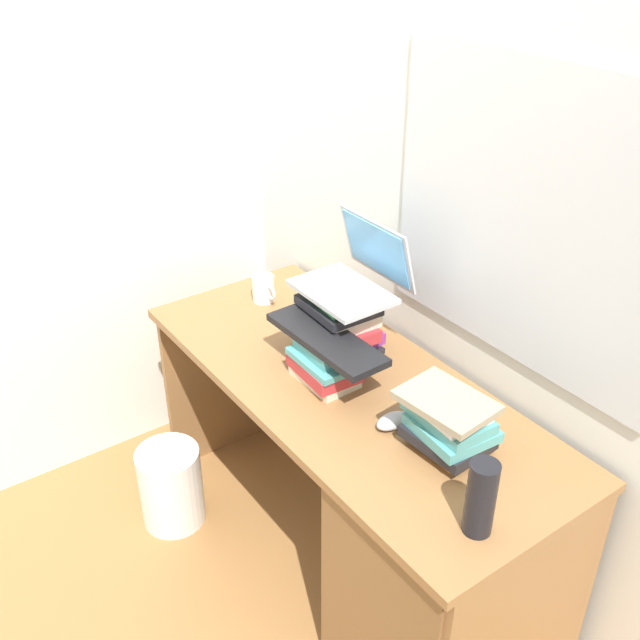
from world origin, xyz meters
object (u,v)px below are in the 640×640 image
at_px(keyboard, 326,339).
at_px(computer_mouse, 393,421).
at_px(water_bottle, 481,498).
at_px(wastebasket, 171,486).
at_px(book_stack_side, 449,423).
at_px(mug, 264,289).
at_px(book_stack_keyboard_riser, 327,361).
at_px(book_stack_tall, 342,323).
at_px(laptop, 357,273).
at_px(desk, 420,542).

distance_m(keyboard, computer_mouse, 0.32).
distance_m(water_bottle, wastebasket, 1.34).
distance_m(book_stack_side, mug, 0.96).
bearing_deg(book_stack_keyboard_riser, mug, 169.07).
xyz_separation_m(book_stack_tall, mug, (-0.43, -0.02, -0.06)).
distance_m(computer_mouse, mug, 0.81).
bearing_deg(book_stack_keyboard_riser, water_bottle, -5.86).
distance_m(book_stack_keyboard_riser, computer_mouse, 0.29).
distance_m(book_stack_tall, book_stack_keyboard_riser, 0.16).
bearing_deg(water_bottle, book_stack_keyboard_riser, 174.14).
distance_m(book_stack_side, keyboard, 0.45).
xyz_separation_m(laptop, water_bottle, (0.78, -0.25, -0.17)).
relative_size(book_stack_keyboard_riser, mug, 1.84).
relative_size(mug, water_bottle, 0.59).
distance_m(book_stack_side, laptop, 0.57).
relative_size(keyboard, mug, 3.59).
height_order(mug, water_bottle, water_bottle).
distance_m(desk, keyboard, 0.64).
bearing_deg(laptop, book_stack_side, -11.37).
bearing_deg(water_bottle, mug, 171.94).
bearing_deg(book_stack_side, wastebasket, -153.45).
height_order(book_stack_side, computer_mouse, book_stack_side).
relative_size(book_stack_tall, mug, 2.15).
bearing_deg(wastebasket, mug, 100.20).
xyz_separation_m(book_stack_keyboard_riser, computer_mouse, (0.29, 0.02, -0.05)).
distance_m(book_stack_tall, computer_mouse, 0.40).
distance_m(desk, laptop, 0.80).
bearing_deg(water_bottle, wastebasket, -165.17).
relative_size(computer_mouse, water_bottle, 0.53).
distance_m(desk, book_stack_tall, 0.69).
relative_size(computer_mouse, wastebasket, 0.34).
bearing_deg(desk, book_stack_keyboard_riser, -177.87).
relative_size(book_stack_tall, laptop, 0.82).
relative_size(book_stack_tall, wastebasket, 0.82).
bearing_deg(computer_mouse, desk, 0.21).
height_order(book_stack_side, keyboard, book_stack_side).
height_order(desk, keyboard, keyboard).
xyz_separation_m(book_stack_side, computer_mouse, (-0.15, -0.05, -0.07)).
bearing_deg(book_stack_side, book_stack_keyboard_riser, -171.05).
distance_m(computer_mouse, water_bottle, 0.42).
height_order(book_stack_keyboard_riser, keyboard, keyboard).
bearing_deg(wastebasket, computer_mouse, 27.99).
bearing_deg(laptop, computer_mouse, -23.06).
height_order(laptop, computer_mouse, laptop).
distance_m(mug, water_bottle, 1.22).
height_order(book_stack_tall, book_stack_keyboard_riser, book_stack_tall).
bearing_deg(book_stack_keyboard_riser, computer_mouse, 3.10).
height_order(computer_mouse, water_bottle, water_bottle).
relative_size(book_stack_tall, water_bottle, 1.27).
xyz_separation_m(book_stack_tall, laptop, (-0.00, 0.05, 0.16)).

